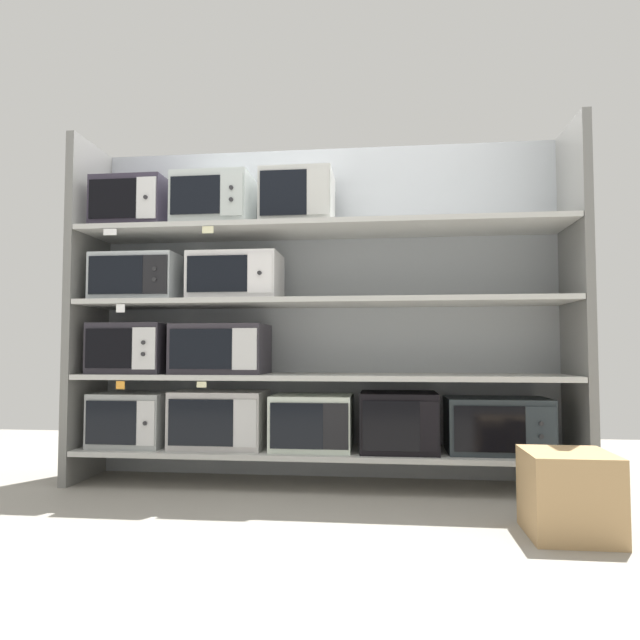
# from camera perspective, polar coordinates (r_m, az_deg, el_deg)

# --- Properties ---
(ground) EXTENTS (6.86, 6.00, 0.02)m
(ground) POSITION_cam_1_polar(r_m,az_deg,el_deg) (2.51, -2.75, -21.48)
(ground) COLOR gray
(back_panel) EXTENTS (3.06, 0.04, 2.08)m
(back_panel) POSITION_cam_1_polar(r_m,az_deg,el_deg) (3.64, 0.46, 0.97)
(back_panel) COLOR #9EA3A8
(back_panel) RESTS_ON ground
(upright_left) EXTENTS (0.05, 0.48, 2.08)m
(upright_left) POSITION_cam_1_polar(r_m,az_deg,el_deg) (3.83, -22.22, 1.00)
(upright_left) COLOR slate
(upright_left) RESTS_ON ground
(upright_right) EXTENTS (0.05, 0.48, 2.08)m
(upright_right) POSITION_cam_1_polar(r_m,az_deg,el_deg) (3.53, 24.23, 1.37)
(upright_right) COLOR slate
(upright_right) RESTS_ON ground
(shelf_0) EXTENTS (2.86, 0.48, 0.03)m
(shelf_0) POSITION_cam_1_polar(r_m,az_deg,el_deg) (3.43, 0.00, -13.02)
(shelf_0) COLOR beige
(shelf_0) RESTS_ON ground
(microwave_0) EXTENTS (0.44, 0.37, 0.32)m
(microwave_0) POSITION_cam_1_polar(r_m,az_deg,el_deg) (3.71, -18.20, -9.38)
(microwave_0) COLOR #9DA2A2
(microwave_0) RESTS_ON shelf_0
(microwave_1) EXTENTS (0.55, 0.35, 0.34)m
(microwave_1) POSITION_cam_1_polar(r_m,az_deg,el_deg) (3.52, -9.97, -9.72)
(microwave_1) COLOR #BAB7B5
(microwave_1) RESTS_ON shelf_0
(microwave_2) EXTENTS (0.47, 0.37, 0.32)m
(microwave_2) POSITION_cam_1_polar(r_m,az_deg,el_deg) (3.40, -0.78, -10.14)
(microwave_2) COLOR silver
(microwave_2) RESTS_ON shelf_0
(microwave_3) EXTENTS (0.44, 0.40, 0.34)m
(microwave_3) POSITION_cam_1_polar(r_m,az_deg,el_deg) (3.38, 7.86, -10.00)
(microwave_3) COLOR black
(microwave_3) RESTS_ON shelf_0
(microwave_4) EXTENTS (0.57, 0.35, 0.31)m
(microwave_4) POSITION_cam_1_polar(r_m,az_deg,el_deg) (3.44, 17.29, -10.00)
(microwave_4) COLOR #283035
(microwave_4) RESTS_ON shelf_0
(shelf_1) EXTENTS (2.86, 0.48, 0.03)m
(shelf_1) POSITION_cam_1_polar(r_m,az_deg,el_deg) (3.38, 0.00, -5.67)
(shelf_1) COLOR beige
(microwave_5) EXTENTS (0.45, 0.41, 0.30)m
(microwave_5) POSITION_cam_1_polar(r_m,az_deg,el_deg) (3.68, -18.03, -2.72)
(microwave_5) COLOR #29262E
(microwave_5) RESTS_ON shelf_1
(microwave_6) EXTENTS (0.54, 0.38, 0.30)m
(microwave_6) POSITION_cam_1_polar(r_m,az_deg,el_deg) (3.49, -9.82, -2.87)
(microwave_6) COLOR #302C34
(microwave_6) RESTS_ON shelf_1
(price_tag_0) EXTENTS (0.05, 0.00, 0.05)m
(price_tag_0) POSITION_cam_1_polar(r_m,az_deg,el_deg) (3.46, -19.29, -6.15)
(price_tag_0) COLOR orange
(price_tag_1) EXTENTS (0.06, 0.00, 0.03)m
(price_tag_1) POSITION_cam_1_polar(r_m,az_deg,el_deg) (3.28, -11.73, -6.33)
(price_tag_1) COLOR beige
(shelf_2) EXTENTS (2.86, 0.48, 0.03)m
(shelf_2) POSITION_cam_1_polar(r_m,az_deg,el_deg) (3.39, 0.00, 1.76)
(shelf_2) COLOR beige
(microwave_7) EXTENTS (0.51, 0.39, 0.28)m
(microwave_7) POSITION_cam_1_polar(r_m,az_deg,el_deg) (3.70, -17.49, 3.95)
(microwave_7) COLOR #B2BABF
(microwave_7) RESTS_ON shelf_2
(microwave_8) EXTENTS (0.53, 0.36, 0.28)m
(microwave_8) POSITION_cam_1_polar(r_m,az_deg,el_deg) (3.50, -8.37, 4.23)
(microwave_8) COLOR white
(microwave_8) RESTS_ON shelf_2
(price_tag_2) EXTENTS (0.05, 0.00, 0.05)m
(price_tag_2) POSITION_cam_1_polar(r_m,az_deg,el_deg) (3.46, -19.28, 1.11)
(price_tag_2) COLOR white
(shelf_3) EXTENTS (2.86, 0.48, 0.03)m
(shelf_3) POSITION_cam_1_polar(r_m,az_deg,el_deg) (3.45, 0.00, 9.04)
(shelf_3) COLOR beige
(microwave_9) EXTENTS (0.44, 0.41, 0.31)m
(microwave_9) POSITION_cam_1_polar(r_m,az_deg,el_deg) (3.79, -17.89, 10.71)
(microwave_9) COLOR #302A39
(microwave_9) RESTS_ON shelf_3
(microwave_10) EXTENTS (0.46, 0.43, 0.31)m
(microwave_10) POSITION_cam_1_polar(r_m,az_deg,el_deg) (3.62, -10.33, 11.34)
(microwave_10) COLOR #B1BBB8
(microwave_10) RESTS_ON shelf_3
(microwave_11) EXTENTS (0.42, 0.34, 0.33)m
(microwave_11) POSITION_cam_1_polar(r_m,az_deg,el_deg) (3.51, -2.23, 11.87)
(microwave_11) COLOR #BABBB5
(microwave_11) RESTS_ON shelf_3
(price_tag_3) EXTENTS (0.08, 0.00, 0.04)m
(price_tag_3) POSITION_cam_1_polar(r_m,az_deg,el_deg) (3.56, -20.22, 8.24)
(price_tag_3) COLOR white
(price_tag_4) EXTENTS (0.07, 0.00, 0.04)m
(price_tag_4) POSITION_cam_1_polar(r_m,az_deg,el_deg) (3.34, -11.12, 8.83)
(price_tag_4) COLOR beige
(shipping_carton) EXTENTS (0.35, 0.35, 0.35)m
(shipping_carton) POSITION_cam_1_polar(r_m,az_deg,el_deg) (2.74, 23.58, -15.61)
(shipping_carton) COLOR tan
(shipping_carton) RESTS_ON ground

